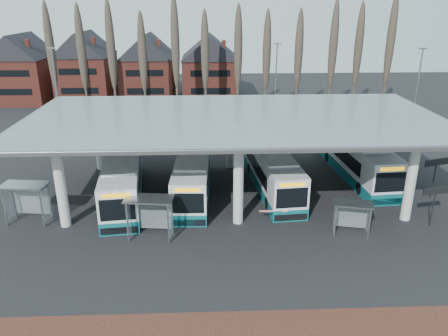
{
  "coord_description": "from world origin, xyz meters",
  "views": [
    {
      "loc": [
        -2.07,
        -24.87,
        14.65
      ],
      "look_at": [
        -0.8,
        7.0,
        2.39
      ],
      "focal_mm": 35.0,
      "sensor_mm": 36.0,
      "label": 1
    }
  ],
  "objects_px": {
    "shelter_1": "(150,208)",
    "shelter_2": "(352,211)",
    "shelter_0": "(27,194)",
    "bus_3": "(356,157)",
    "bus_2": "(272,170)",
    "bus_0": "(123,178)",
    "bus_1": "(193,174)"
  },
  "relations": [
    {
      "from": "bus_1",
      "to": "shelter_1",
      "type": "bearing_deg",
      "value": -108.11
    },
    {
      "from": "bus_0",
      "to": "shelter_1",
      "type": "height_order",
      "value": "bus_0"
    },
    {
      "from": "bus_1",
      "to": "bus_3",
      "type": "height_order",
      "value": "bus_3"
    },
    {
      "from": "bus_0",
      "to": "bus_2",
      "type": "relative_size",
      "value": 1.03
    },
    {
      "from": "bus_0",
      "to": "bus_3",
      "type": "relative_size",
      "value": 0.97
    },
    {
      "from": "bus_0",
      "to": "bus_2",
      "type": "bearing_deg",
      "value": -0.38
    },
    {
      "from": "shelter_2",
      "to": "bus_0",
      "type": "bearing_deg",
      "value": 170.75
    },
    {
      "from": "bus_2",
      "to": "bus_3",
      "type": "xyz_separation_m",
      "value": [
        7.9,
        2.61,
        0.09
      ]
    },
    {
      "from": "shelter_0",
      "to": "bus_1",
      "type": "bearing_deg",
      "value": 28.39
    },
    {
      "from": "bus_2",
      "to": "shelter_0",
      "type": "relative_size",
      "value": 3.74
    },
    {
      "from": "bus_1",
      "to": "shelter_2",
      "type": "relative_size",
      "value": 4.43
    },
    {
      "from": "shelter_0",
      "to": "bus_2",
      "type": "bearing_deg",
      "value": 22.58
    },
    {
      "from": "shelter_0",
      "to": "shelter_1",
      "type": "xyz_separation_m",
      "value": [
        8.82,
        -2.53,
        -0.02
      ]
    },
    {
      "from": "bus_1",
      "to": "shelter_1",
      "type": "xyz_separation_m",
      "value": [
        -2.59,
        -7.12,
        0.53
      ]
    },
    {
      "from": "bus_2",
      "to": "bus_3",
      "type": "distance_m",
      "value": 8.32
    },
    {
      "from": "shelter_0",
      "to": "shelter_2",
      "type": "height_order",
      "value": "shelter_0"
    },
    {
      "from": "bus_1",
      "to": "bus_3",
      "type": "relative_size",
      "value": 0.93
    },
    {
      "from": "bus_1",
      "to": "shelter_1",
      "type": "height_order",
      "value": "bus_1"
    },
    {
      "from": "shelter_0",
      "to": "bus_0",
      "type": "bearing_deg",
      "value": 39.39
    },
    {
      "from": "bus_0",
      "to": "bus_1",
      "type": "bearing_deg",
      "value": 1.08
    },
    {
      "from": "bus_1",
      "to": "shelter_0",
      "type": "bearing_deg",
      "value": -156.15
    },
    {
      "from": "shelter_1",
      "to": "shelter_2",
      "type": "bearing_deg",
      "value": 5.95
    },
    {
      "from": "shelter_1",
      "to": "shelter_0",
      "type": "bearing_deg",
      "value": 170.54
    },
    {
      "from": "bus_2",
      "to": "shelter_1",
      "type": "height_order",
      "value": "bus_2"
    },
    {
      "from": "shelter_1",
      "to": "bus_2",
      "type": "bearing_deg",
      "value": 46.87
    },
    {
      "from": "bus_3",
      "to": "shelter_0",
      "type": "xyz_separation_m",
      "value": [
        -25.77,
        -7.78,
        0.43
      ]
    },
    {
      "from": "bus_3",
      "to": "shelter_2",
      "type": "height_order",
      "value": "bus_3"
    },
    {
      "from": "bus_1",
      "to": "shelter_0",
      "type": "xyz_separation_m",
      "value": [
        -11.41,
        -4.6,
        0.54
      ]
    },
    {
      "from": "bus_2",
      "to": "shelter_0",
      "type": "xyz_separation_m",
      "value": [
        -17.87,
        -5.17,
        0.52
      ]
    },
    {
      "from": "shelter_0",
      "to": "shelter_1",
      "type": "relative_size",
      "value": 1.01
    },
    {
      "from": "bus_0",
      "to": "bus_2",
      "type": "distance_m",
      "value": 12.0
    },
    {
      "from": "shelter_0",
      "to": "bus_3",
      "type": "bearing_deg",
      "value": 23.25
    }
  ]
}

